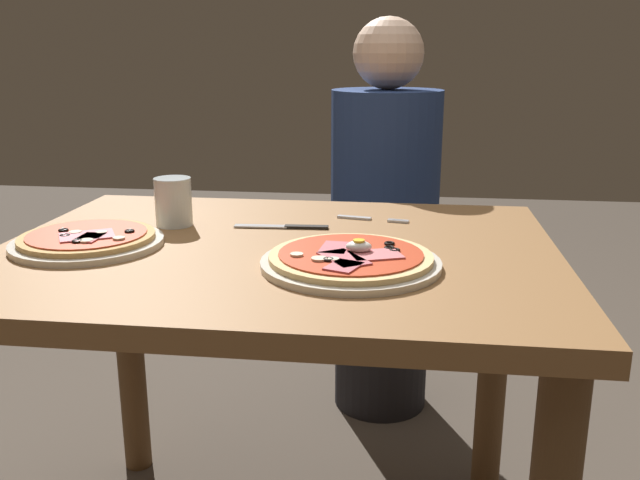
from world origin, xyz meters
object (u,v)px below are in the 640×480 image
dining_table (278,309)px  knife (288,227)px  water_glass_near (174,205)px  pizza_foreground (351,260)px  pizza_across_left (88,240)px  diner_person (384,232)px  fork (367,219)px

dining_table → knife: size_ratio=5.32×
water_glass_near → pizza_foreground: bearing=-31.3°
pizza_across_left → diner_person: size_ratio=0.24×
dining_table → diner_person: (0.17, 0.78, -0.05)m
pizza_across_left → fork: size_ratio=1.78×
pizza_across_left → fork: bearing=28.4°
knife → diner_person: bearing=74.7°
dining_table → pizza_foreground: (0.15, -0.11, 0.14)m
water_glass_near → diner_person: 0.80m
diner_person → pizza_across_left: bearing=57.6°
dining_table → pizza_across_left: (-0.35, -0.05, 0.14)m
dining_table → fork: fork is taller
pizza_across_left → diner_person: bearing=57.6°
pizza_foreground → fork: bearing=89.0°
water_glass_near → fork: bearing=14.2°
pizza_foreground → knife: pizza_foreground is taller
dining_table → diner_person: diner_person is taller
dining_table → diner_person: 0.80m
knife → diner_person: 0.69m
fork → pizza_across_left: bearing=-151.6°
water_glass_near → knife: 0.24m
pizza_foreground → pizza_across_left: size_ratio=1.10×
water_glass_near → knife: size_ratio=0.51×
dining_table → diner_person: bearing=77.4°
dining_table → pizza_foreground: size_ratio=3.39×
pizza_foreground → diner_person: bearing=88.4°
pizza_foreground → fork: pizza_foreground is taller
water_glass_near → fork: 0.41m
pizza_across_left → fork: (0.51, 0.27, -0.01)m
fork → knife: (-0.16, -0.09, 0.00)m
diner_person → water_glass_near: bearing=57.5°
pizza_foreground → knife: 0.29m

